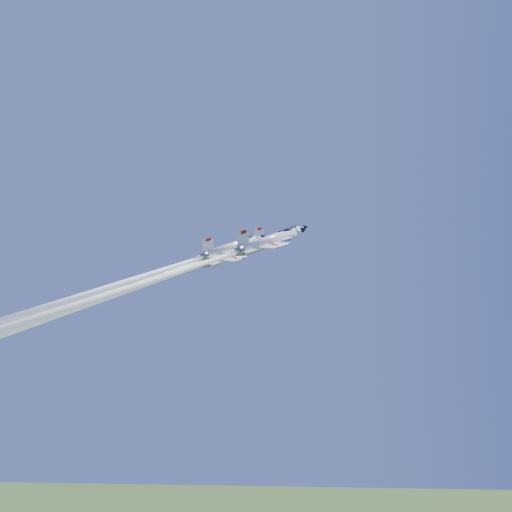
# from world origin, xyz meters

# --- Properties ---
(jet_lead) EXTENTS (30.76, 32.32, 42.00)m
(jet_lead) POSITION_xyz_m (-10.54, -6.47, 92.04)
(jet_lead) COLOR white
(jet_left) EXTENTS (31.71, 33.19, 42.42)m
(jet_left) POSITION_xyz_m (-19.80, -5.10, 88.82)
(jet_left) COLOR white
(jet_right) EXTENTS (34.13, 35.69, 45.46)m
(jet_right) POSITION_xyz_m (-12.97, -17.13, 88.26)
(jet_right) COLOR white
(jet_slot) EXTENTS (26.29, 26.98, 31.77)m
(jet_slot) POSITION_xyz_m (-14.56, -11.80, 90.22)
(jet_slot) COLOR white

